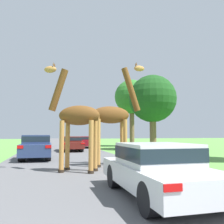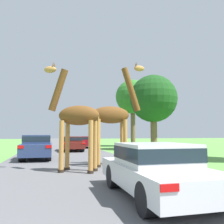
{
  "view_description": "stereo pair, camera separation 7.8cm",
  "coord_description": "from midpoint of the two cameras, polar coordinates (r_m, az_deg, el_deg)",
  "views": [
    {
      "loc": [
        -1.17,
        -0.16,
        1.54
      ],
      "look_at": [
        1.78,
        11.09,
        2.62
      ],
      "focal_mm": 38.0,
      "sensor_mm": 36.0,
      "label": 1
    },
    {
      "loc": [
        -1.1,
        -0.18,
        1.54
      ],
      "look_at": [
        1.78,
        11.09,
        2.62
      ],
      "focal_mm": 38.0,
      "sensor_mm": 36.0,
      "label": 2
    }
  ],
  "objects": [
    {
      "name": "giraffe_near_road",
      "position": [
        11.69,
        0.69,
        -1.18
      ],
      "size": [
        2.75,
        0.79,
        5.24
      ],
      "rotation": [
        0.0,
        0.0,
        -1.57
      ],
      "color": "#B77F3D",
      "rests_on": "ground"
    },
    {
      "name": "car_lead_maroon",
      "position": [
        6.11,
        10.74,
        -13.06
      ],
      "size": [
        1.77,
        4.22,
        1.31
      ],
      "color": "silver",
      "rests_on": "ground"
    },
    {
      "name": "car_queue_left",
      "position": [
        15.52,
        -17.47,
        -7.88
      ],
      "size": [
        1.76,
        4.12,
        1.48
      ],
      "color": "navy",
      "rests_on": "ground"
    },
    {
      "name": "car_queue_right",
      "position": [
        22.39,
        -9.54,
        -7.37
      ],
      "size": [
        1.92,
        4.61,
        1.32
      ],
      "color": "#561914",
      "rests_on": "ground"
    },
    {
      "name": "tree_left_edge",
      "position": [
        30.4,
        5.08,
        3.53
      ],
      "size": [
        4.36,
        4.36,
        8.48
      ],
      "color": "brown",
      "rests_on": "ground"
    },
    {
      "name": "car_far_ahead",
      "position": [
        28.23,
        -17.72,
        -6.87
      ],
      "size": [
        1.71,
        4.68,
        1.22
      ],
      "color": "gray",
      "rests_on": "ground"
    },
    {
      "name": "car_verge_right",
      "position": [
        27.48,
        -6.02,
        -7.08
      ],
      "size": [
        1.72,
        4.36,
        1.28
      ],
      "color": "maroon",
      "rests_on": "ground"
    },
    {
      "name": "road",
      "position": [
        30.23,
        -12.29,
        -8.13
      ],
      "size": [
        7.35,
        120.0,
        0.0
      ],
      "color": "#5B5B5E",
      "rests_on": "ground"
    },
    {
      "name": "tree_centre_back",
      "position": [
        23.89,
        10.0,
        3.09
      ],
      "size": [
        4.7,
        4.7,
        7.41
      ],
      "color": "brown",
      "rests_on": "ground"
    },
    {
      "name": "giraffe_companion",
      "position": [
        10.03,
        -8.44,
        -1.5
      ],
      "size": [
        2.48,
        1.53,
        4.66
      ],
      "rotation": [
        0.0,
        0.0,
        1.12
      ],
      "color": "#B77F3D",
      "rests_on": "ground"
    }
  ]
}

